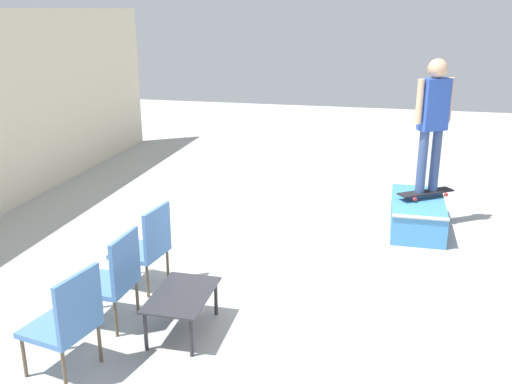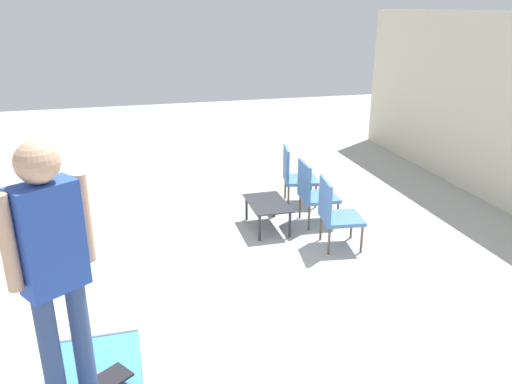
# 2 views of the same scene
# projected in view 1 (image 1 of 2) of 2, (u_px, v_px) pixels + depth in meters

# --- Properties ---
(ground_plane) EXTENTS (24.00, 24.00, 0.00)m
(ground_plane) POSITION_uv_depth(u_px,v_px,m) (322.00, 270.00, 6.84)
(ground_plane) COLOR #A8A8A3
(skate_ramp_box) EXTENTS (1.47, 0.72, 0.45)m
(skate_ramp_box) POSITION_uv_depth(u_px,v_px,m) (417.00, 214.00, 8.09)
(skate_ramp_box) COLOR #3D84C6
(skate_ramp_box) RESTS_ON ground_plane
(skateboard_on_ramp) EXTENTS (0.66, 0.81, 0.07)m
(skateboard_on_ramp) POSITION_uv_depth(u_px,v_px,m) (426.00, 192.00, 8.09)
(skateboard_on_ramp) COLOR black
(skateboard_on_ramp) RESTS_ON skate_ramp_box
(person_skater) EXTENTS (0.38, 0.49, 1.85)m
(person_skater) POSITION_uv_depth(u_px,v_px,m) (433.00, 114.00, 7.74)
(person_skater) COLOR #384C7A
(person_skater) RESTS_ON skateboard_on_ramp
(coffee_table) EXTENTS (0.85, 0.54, 0.41)m
(coffee_table) POSITION_uv_depth(u_px,v_px,m) (182.00, 298.00, 5.44)
(coffee_table) COLOR #2D2D33
(coffee_table) RESTS_ON ground_plane
(patio_chair_left) EXTENTS (0.61, 0.61, 0.96)m
(patio_chair_left) POSITION_uv_depth(u_px,v_px,m) (68.00, 319.00, 4.77)
(patio_chair_left) COLOR brown
(patio_chair_left) RESTS_ON ground_plane
(patio_chair_center) EXTENTS (0.54, 0.54, 0.96)m
(patio_chair_center) POSITION_uv_depth(u_px,v_px,m) (113.00, 276.00, 5.54)
(patio_chair_center) COLOR brown
(patio_chair_center) RESTS_ON ground_plane
(patio_chair_right) EXTENTS (0.58, 0.58, 0.96)m
(patio_chair_right) POSITION_uv_depth(u_px,v_px,m) (147.00, 244.00, 6.29)
(patio_chair_right) COLOR brown
(patio_chair_right) RESTS_ON ground_plane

